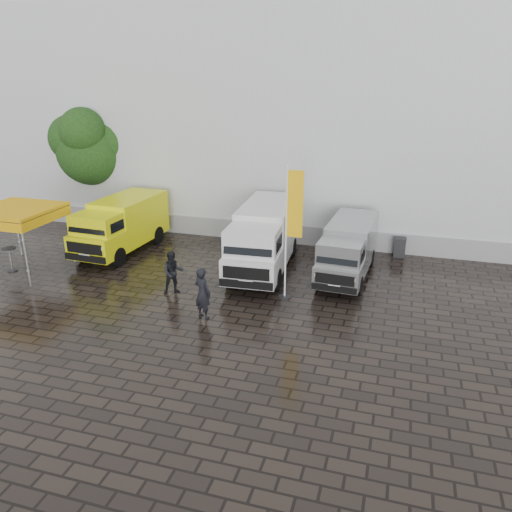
{
  "coord_description": "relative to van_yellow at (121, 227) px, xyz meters",
  "views": [
    {
      "loc": [
        5.27,
        -16.53,
        8.53
      ],
      "look_at": [
        -0.29,
        2.2,
        1.29
      ],
      "focal_mm": 35.0,
      "sensor_mm": 36.0,
      "label": 1
    }
  ],
  "objects": [
    {
      "name": "ground",
      "position": [
        7.9,
        -4.26,
        -1.31
      ],
      "size": [
        120.0,
        120.0,
        0.0
      ],
      "primitive_type": "plane",
      "color": "black",
      "rests_on": "ground"
    },
    {
      "name": "person_front",
      "position": [
        6.62,
        -5.55,
        -0.32
      ],
      "size": [
        0.85,
        0.71,
        1.98
      ],
      "primitive_type": "imported",
      "rotation": [
        0.0,
        0.0,
        2.74
      ],
      "color": "black",
      "rests_on": "ground"
    },
    {
      "name": "exhibition_hall",
      "position": [
        9.9,
        11.74,
        4.69
      ],
      "size": [
        44.0,
        16.0,
        12.0
      ],
      "primitive_type": "cube",
      "color": "silver",
      "rests_on": "ground"
    },
    {
      "name": "van_silver",
      "position": [
        11.19,
        -0.03,
        -0.12
      ],
      "size": [
        2.17,
        5.6,
        2.38
      ],
      "primitive_type": null,
      "rotation": [
        0.0,
        0.0,
        -0.06
      ],
      "color": "#9C9FA1",
      "rests_on": "ground"
    },
    {
      "name": "hall_plinth",
      "position": [
        9.9,
        3.69,
        -0.81
      ],
      "size": [
        44.0,
        0.15,
        1.0
      ],
      "primitive_type": "cube",
      "color": "gray",
      "rests_on": "ground"
    },
    {
      "name": "person_tent",
      "position": [
        4.63,
        -3.83,
        -0.42
      ],
      "size": [
        1.1,
        1.04,
        1.79
      ],
      "primitive_type": "imported",
      "rotation": [
        0.0,
        0.0,
        0.58
      ],
      "color": "black",
      "rests_on": "ground"
    },
    {
      "name": "wheelie_bin",
      "position": [
        13.36,
        3.26,
        -0.83
      ],
      "size": [
        0.6,
        0.6,
        0.96
      ],
      "primitive_type": "cube",
      "rotation": [
        0.0,
        0.0,
        0.04
      ],
      "color": "black",
      "rests_on": "ground"
    },
    {
      "name": "van_white",
      "position": [
        7.46,
        -0.3,
        0.13
      ],
      "size": [
        2.62,
        6.76,
        2.88
      ],
      "primitive_type": null,
      "rotation": [
        0.0,
        0.0,
        0.06
      ],
      "color": "white",
      "rests_on": "ground"
    },
    {
      "name": "van_yellow",
      "position": [
        0.0,
        0.0,
        0.0
      ],
      "size": [
        2.51,
        5.8,
        2.63
      ],
      "primitive_type": null,
      "rotation": [
        0.0,
        0.0,
        -0.06
      ],
      "color": "#E6EA0C",
      "rests_on": "ground"
    },
    {
      "name": "flagpole",
      "position": [
        9.26,
        -2.94,
        1.7
      ],
      "size": [
        0.88,
        0.5,
        5.36
      ],
      "color": "black",
      "rests_on": "ground"
    },
    {
      "name": "canopy_tent",
      "position": [
        -3.03,
        -3.46,
        1.42
      ],
      "size": [
        3.24,
        3.24,
        2.92
      ],
      "color": "silver",
      "rests_on": "ground"
    },
    {
      "name": "tree",
      "position": [
        -4.21,
        4.34,
        3.19
      ],
      "size": [
        3.91,
        4.01,
        7.02
      ],
      "color": "black",
      "rests_on": "ground"
    },
    {
      "name": "cocktail_table",
      "position": [
        -3.47,
        -3.76,
        -0.76
      ],
      "size": [
        0.6,
        0.6,
        1.11
      ],
      "primitive_type": "cylinder",
      "color": "black",
      "rests_on": "ground"
    }
  ]
}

